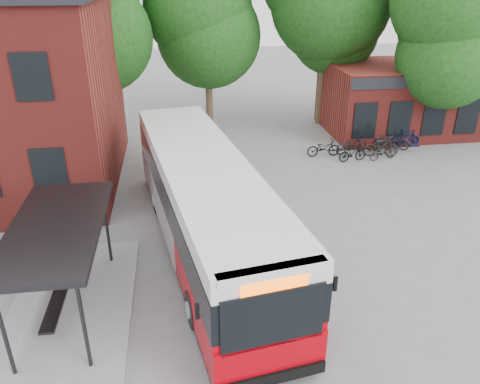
{
  "coord_description": "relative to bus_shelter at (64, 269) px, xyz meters",
  "views": [
    {
      "loc": [
        -1.13,
        -12.42,
        8.99
      ],
      "look_at": [
        0.91,
        2.15,
        2.0
      ],
      "focal_mm": 35.0,
      "sensor_mm": 36.0,
      "label": 1
    }
  ],
  "objects": [
    {
      "name": "ground",
      "position": [
        4.5,
        1.0,
        -1.45
      ],
      "size": [
        100.0,
        100.0,
        0.0
      ],
      "primitive_type": "plane",
      "color": "slate"
    },
    {
      "name": "shop_row",
      "position": [
        19.5,
        15.0,
        0.55
      ],
      "size": [
        14.0,
        6.2,
        4.0
      ],
      "primitive_type": null,
      "color": "maroon",
      "rests_on": "ground"
    },
    {
      "name": "bus_shelter",
      "position": [
        0.0,
        0.0,
        0.0
      ],
      "size": [
        3.6,
        7.0,
        2.9
      ],
      "primitive_type": null,
      "color": "black",
      "rests_on": "ground"
    },
    {
      "name": "bike_rail",
      "position": [
        13.78,
        11.0,
        -1.26
      ],
      "size": [
        5.2,
        0.1,
        0.38
      ],
      "primitive_type": null,
      "color": "black",
      "rests_on": "ground"
    },
    {
      "name": "tree_0",
      "position": [
        -1.5,
        17.0,
        4.05
      ],
      "size": [
        7.92,
        7.92,
        11.0
      ],
      "primitive_type": null,
      "color": "#133E10",
      "rests_on": "ground"
    },
    {
      "name": "tree_1",
      "position": [
        5.5,
        18.0,
        3.75
      ],
      "size": [
        7.92,
        7.92,
        10.4
      ],
      "primitive_type": null,
      "color": "#133E10",
      "rests_on": "ground"
    },
    {
      "name": "tree_2",
      "position": [
        12.5,
        17.0,
        4.05
      ],
      "size": [
        7.92,
        7.92,
        11.0
      ],
      "primitive_type": null,
      "color": "#133E10",
      "rests_on": "ground"
    },
    {
      "name": "tree_3",
      "position": [
        17.5,
        13.0,
        3.19
      ],
      "size": [
        7.04,
        7.04,
        9.28
      ],
      "primitive_type": null,
      "color": "#133E10",
      "rests_on": "ground"
    },
    {
      "name": "city_bus",
      "position": [
        4.14,
        2.88,
        0.25
      ],
      "size": [
        4.95,
        13.64,
        3.39
      ],
      "primitive_type": null,
      "rotation": [
        0.0,
        0.0,
        0.16
      ],
      "color": "#AF000A",
      "rests_on": "ground"
    },
    {
      "name": "bicycle_0",
      "position": [
        11.0,
        11.14,
        -0.98
      ],
      "size": [
        1.79,
        0.67,
        0.93
      ],
      "primitive_type": "imported",
      "rotation": [
        0.0,
        0.0,
        1.6
      ],
      "color": "black",
      "rests_on": "ground"
    },
    {
      "name": "bicycle_1",
      "position": [
        12.26,
        10.2,
        -1.0
      ],
      "size": [
        1.54,
        0.61,
        0.9
      ],
      "primitive_type": "imported",
      "rotation": [
        0.0,
        0.0,
        1.7
      ],
      "color": "black",
      "rests_on": "ground"
    },
    {
      "name": "bicycle_2",
      "position": [
        12.62,
        11.35,
        -0.95
      ],
      "size": [
        2.01,
        1.13,
        1.0
      ],
      "primitive_type": "imported",
      "rotation": [
        0.0,
        0.0,
        1.83
      ],
      "color": "black",
      "rests_on": "ground"
    },
    {
      "name": "bicycle_3",
      "position": [
        13.99,
        10.65,
        -0.9
      ],
      "size": [
        1.89,
        0.85,
        1.1
      ],
      "primitive_type": "imported",
      "rotation": [
        0.0,
        0.0,
        1.38
      ],
      "color": "black",
      "rests_on": "ground"
    },
    {
      "name": "bicycle_4",
      "position": [
        13.93,
        10.21,
        -1.03
      ],
      "size": [
        1.68,
        0.92,
        0.84
      ],
      "primitive_type": "imported",
      "rotation": [
        0.0,
        0.0,
        1.81
      ],
      "color": "black",
      "rests_on": "ground"
    },
    {
      "name": "bicycle_5",
      "position": [
        14.61,
        11.35,
        -0.95
      ],
      "size": [
        1.72,
        0.79,
        1.0
      ],
      "primitive_type": "imported",
      "rotation": [
        0.0,
        0.0,
        1.77
      ],
      "color": "black",
      "rests_on": "ground"
    },
    {
      "name": "bicycle_6",
      "position": [
        15.06,
        11.62,
        -0.95
      ],
      "size": [
        2.01,
        1.3,
        1.0
      ],
      "primitive_type": "imported",
      "rotation": [
        0.0,
        0.0,
        1.2
      ],
      "color": "black",
      "rests_on": "ground"
    },
    {
      "name": "bicycle_7",
      "position": [
        16.01,
        11.86,
        -0.94
      ],
      "size": [
        1.72,
        0.64,
        1.01
      ],
      "primitive_type": "imported",
      "rotation": [
        0.0,
        0.0,
        1.67
      ],
      "color": "#04163E",
      "rests_on": "ground"
    }
  ]
}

